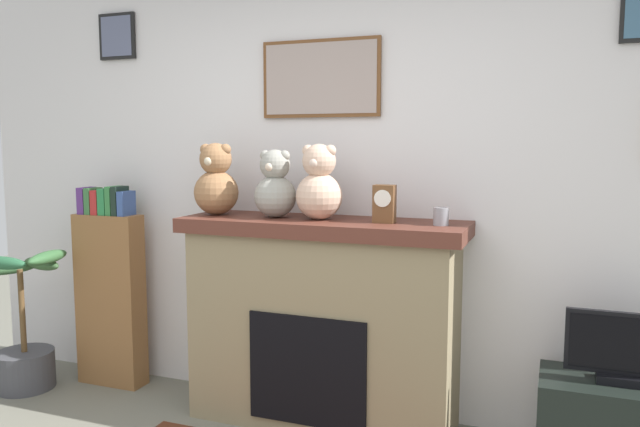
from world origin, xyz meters
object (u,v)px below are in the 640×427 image
at_px(fireplace, 323,321).
at_px(television, 621,350).
at_px(mantel_clock, 384,204).
at_px(teddy_bear_tan, 319,186).
at_px(teddy_bear_brown, 275,187).
at_px(potted_plant, 23,336).
at_px(candle_jar, 441,216).
at_px(bookshelf, 110,292).
at_px(teddy_bear_grey, 216,183).

distance_m(fireplace, television, 1.51).
height_order(television, mantel_clock, mantel_clock).
distance_m(television, teddy_bear_tan, 1.69).
distance_m(television, teddy_bear_brown, 1.92).
relative_size(potted_plant, television, 1.85).
relative_size(mantel_clock, teddy_bear_tan, 0.48).
distance_m(potted_plant, candle_jar, 2.77).
xyz_separation_m(candle_jar, teddy_bear_tan, (-0.67, -0.00, 0.14)).
relative_size(bookshelf, candle_jar, 14.25).
distance_m(teddy_bear_brown, teddy_bear_tan, 0.26).
bearing_deg(fireplace, television, -2.42).
xyz_separation_m(mantel_clock, teddy_bear_tan, (-0.37, 0.00, 0.09)).
relative_size(fireplace, candle_jar, 17.35).
relative_size(television, mantel_clock, 2.45).
xyz_separation_m(potted_plant, teddy_bear_grey, (1.31, 0.22, 1.01)).
bearing_deg(teddy_bear_grey, fireplace, 1.59).
xyz_separation_m(bookshelf, teddy_bear_grey, (0.84, -0.06, 0.74)).
bearing_deg(mantel_clock, television, -2.23).
bearing_deg(bookshelf, mantel_clock, -1.75).
bearing_deg(potted_plant, candle_jar, 4.88).
height_order(potted_plant, candle_jar, candle_jar).
bearing_deg(television, teddy_bear_grey, 178.80).
relative_size(potted_plant, teddy_bear_tan, 2.19).
bearing_deg(candle_jar, mantel_clock, -179.78).
bearing_deg(teddy_bear_tan, teddy_bear_brown, 179.99).
bearing_deg(potted_plant, mantel_clock, 5.47).
height_order(candle_jar, teddy_bear_brown, teddy_bear_brown).
height_order(fireplace, teddy_bear_grey, teddy_bear_grey).
distance_m(mantel_clock, teddy_bear_brown, 0.64).
relative_size(television, teddy_bear_tan, 1.18).
bearing_deg(bookshelf, television, -1.93).
bearing_deg(fireplace, mantel_clock, -3.04).
bearing_deg(mantel_clock, bookshelf, 178.25).
relative_size(bookshelf, teddy_bear_grey, 3.12).
xyz_separation_m(candle_jar, teddy_bear_grey, (-1.31, -0.00, 0.14)).
relative_size(fireplace, teddy_bear_grey, 3.80).
height_order(television, candle_jar, candle_jar).
height_order(fireplace, candle_jar, candle_jar).
height_order(fireplace, potted_plant, fireplace).
xyz_separation_m(bookshelf, television, (3.00, -0.10, 0.01)).
relative_size(television, candle_jar, 5.34).
distance_m(fireplace, teddy_bear_tan, 0.76).
distance_m(television, teddy_bear_grey, 2.28).
xyz_separation_m(fireplace, potted_plant, (-1.97, -0.24, -0.24)).
distance_m(bookshelf, mantel_clock, 1.96).
height_order(mantel_clock, teddy_bear_grey, teddy_bear_grey).
height_order(potted_plant, mantel_clock, mantel_clock).
bearing_deg(television, candle_jar, 176.92).
bearing_deg(candle_jar, teddy_bear_grey, -179.98).
bearing_deg(bookshelf, candle_jar, -1.47).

